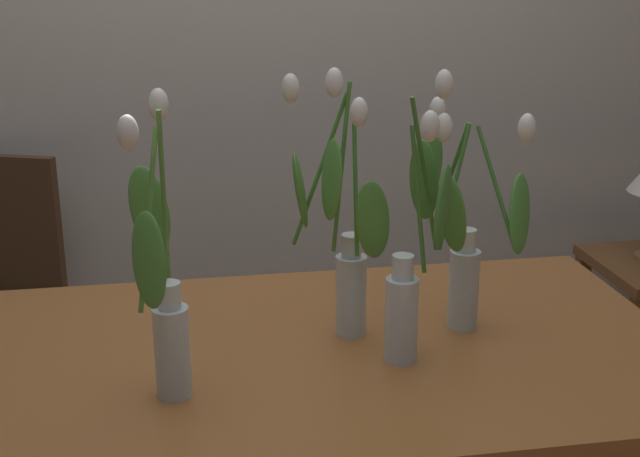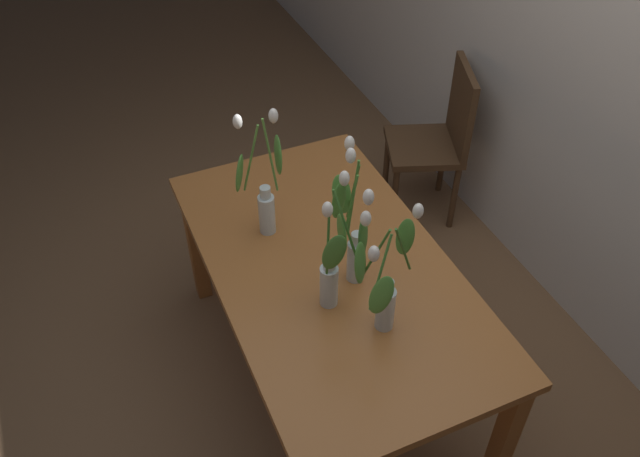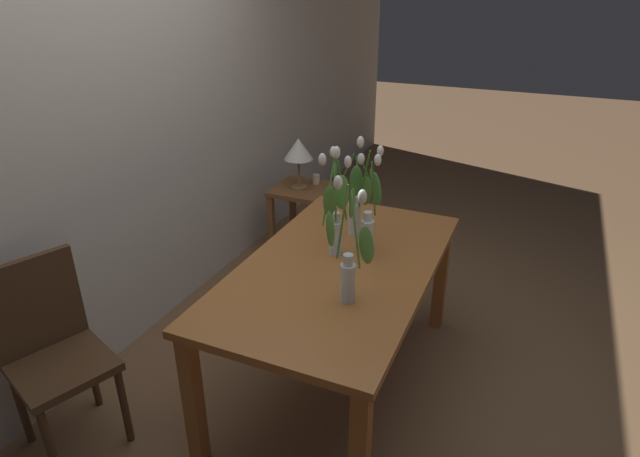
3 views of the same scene
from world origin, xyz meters
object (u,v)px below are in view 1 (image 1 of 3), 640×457
tulip_vase_2 (165,305)px  tulip_vase_3 (344,244)px  dining_table (312,386)px  tulip_vase_0 (465,243)px  tulip_vase_1 (412,271)px

tulip_vase_2 → tulip_vase_3: (0.38, 0.20, 0.03)m
dining_table → tulip_vase_0: size_ratio=3.18×
tulip_vase_1 → tulip_vase_3: size_ratio=1.00×
tulip_vase_1 → tulip_vase_3: (-0.12, 0.12, 0.03)m
tulip_vase_2 → tulip_vase_1: bearing=9.7°
tulip_vase_1 → tulip_vase_3: bearing=135.3°
dining_table → tulip_vase_2: size_ratio=2.77×
tulip_vase_2 → tulip_vase_3: size_ratio=0.98×
tulip_vase_2 → tulip_vase_3: bearing=28.2°
dining_table → tulip_vase_3: tulip_vase_3 is taller
dining_table → tulip_vase_2: bearing=-152.0°
dining_table → tulip_vase_0: tulip_vase_0 is taller
tulip_vase_1 → tulip_vase_2: bearing=-170.3°
tulip_vase_0 → tulip_vase_1: tulip_vase_1 is taller
tulip_vase_2 → tulip_vase_3: tulip_vase_3 is taller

